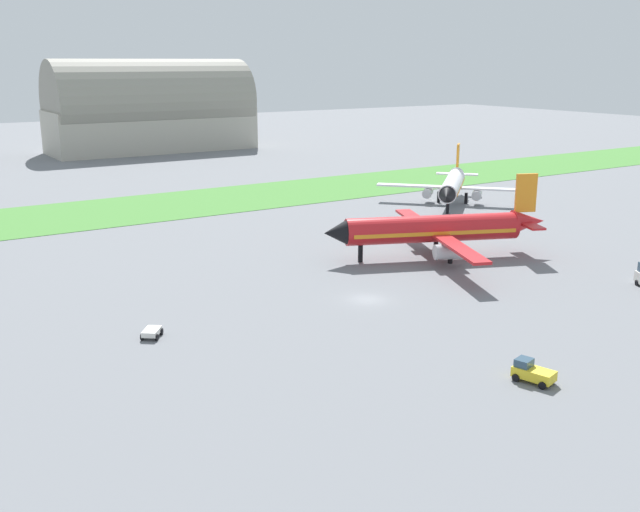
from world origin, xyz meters
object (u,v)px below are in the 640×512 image
pushback_tug_near_gate (532,372)px  airplane_midfield_jet (437,229)px  airplane_parked_jet_far (452,185)px  baggage_cart_midfield (152,332)px

pushback_tug_near_gate → airplane_midfield_jet: bearing=-46.1°
airplane_midfield_jet → airplane_parked_jet_far: size_ratio=1.32×
airplane_midfield_jet → airplane_parked_jet_far: (30.63, 30.14, -0.45)m
airplane_midfield_jet → baggage_cart_midfield: 46.77m
airplane_midfield_jet → baggage_cart_midfield: (-45.87, -8.30, -3.74)m
airplane_parked_jet_far → baggage_cart_midfield: 85.68m
airplane_parked_jet_far → pushback_tug_near_gate: bearing=9.3°
airplane_midfield_jet → airplane_parked_jet_far: bearing=-113.5°
pushback_tug_near_gate → baggage_cart_midfield: 37.92m
airplane_midfield_jet → pushback_tug_near_gate: airplane_midfield_jet is taller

